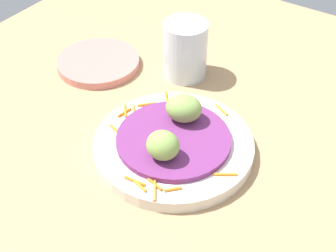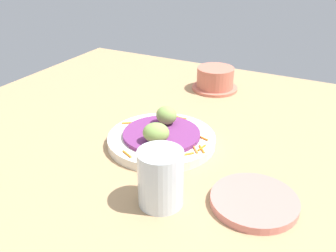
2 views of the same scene
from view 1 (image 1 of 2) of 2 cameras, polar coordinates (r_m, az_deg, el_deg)
table_surface at (r=70.14cm, az=2.77°, el=-5.67°), size 110.00×110.00×2.00cm
main_plate at (r=71.29cm, az=0.65°, el=-2.39°), size 23.41×23.41×1.96cm
cabbage_bed at (r=70.32cm, az=0.66°, el=-1.55°), size 16.70×16.70×0.89cm
carrot_garnish at (r=70.79cm, az=-1.30°, el=-1.48°), size 21.74×22.06×0.40cm
guac_scoop_left at (r=71.70cm, az=1.86°, el=2.10°), size 6.11×6.66×4.18cm
guac_scoop_center at (r=65.68cm, az=-0.61°, el=-2.29°), size 4.93×5.31×4.19cm
side_plate_small at (r=89.83cm, az=-8.16°, el=7.37°), size 14.88×14.88×1.42cm
water_glass at (r=84.59cm, az=2.02°, el=8.95°), size 7.65×7.65×10.02cm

